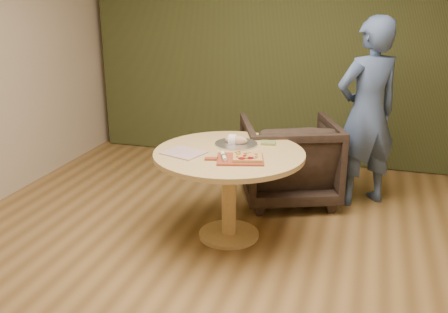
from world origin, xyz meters
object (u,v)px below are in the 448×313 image
flatbread_pizza (247,157)px  armchair (289,156)px  person_standing (367,114)px  serving_tray (236,144)px  bread_roll (235,140)px  pedestal_table (229,168)px  cutlery_roll (224,156)px  pizza_paddle (239,159)px

flatbread_pizza → armchair: bearing=82.3°
armchair → person_standing: (0.69, 0.14, 0.44)m
flatbread_pizza → serving_tray: (-0.18, 0.35, -0.02)m
serving_tray → bread_roll: 0.04m
serving_tray → armchair: 0.86m
pedestal_table → serving_tray: serving_tray is taller
serving_tray → armchair: (0.33, 0.73, -0.31)m
pedestal_table → person_standing: bearing=46.0°
cutlery_roll → armchair: armchair is taller
pedestal_table → bread_roll: bread_roll is taller
serving_tray → armchair: armchair is taller
flatbread_pizza → armchair: armchair is taller
pedestal_table → flatbread_pizza: bearing=-40.5°
serving_tray → armchair: size_ratio=0.40×
person_standing → pedestal_table: bearing=10.6°
serving_tray → pedestal_table: bearing=-91.6°
pedestal_table → serving_tray: bearing=88.4°
flatbread_pizza → person_standing: size_ratio=0.15×
bread_roll → person_standing: 1.35m
pedestal_table → flatbread_pizza: 0.30m
pedestal_table → serving_tray: size_ratio=3.41×
bread_roll → armchair: bearing=65.0°
person_standing → flatbread_pizza: bearing=20.3°
cutlery_roll → pizza_paddle: bearing=-9.6°
cutlery_roll → armchair: size_ratio=0.21×
pedestal_table → cutlery_roll: size_ratio=6.37×
pizza_paddle → cutlery_roll: (-0.11, -0.03, 0.02)m
serving_tray → bread_roll: bread_roll is taller
pizza_paddle → bread_roll: bread_roll is taller
pedestal_table → bread_roll: 0.27m
pizza_paddle → pedestal_table: bearing=110.5°
person_standing → serving_tray: bearing=5.0°
cutlery_roll → person_standing: size_ratio=0.11×
armchair → pedestal_table: bearing=48.6°
cutlery_roll → serving_tray: (-0.01, 0.40, -0.02)m
armchair → pizza_paddle: bearing=57.9°
flatbread_pizza → armchair: 1.14m
pedestal_table → pizza_paddle: pizza_paddle is taller
pedestal_table → pizza_paddle: bearing=-54.3°
cutlery_roll → bread_roll: (-0.02, 0.40, 0.01)m
bread_roll → armchair: armchair is taller
pedestal_table → serving_tray: 0.24m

